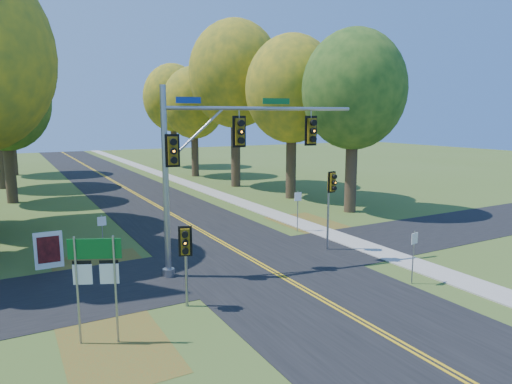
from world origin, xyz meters
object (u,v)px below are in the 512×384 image
east_signal_pole (331,191)px  route_sign_cluster (96,268)px  traffic_mast (217,155)px  info_kiosk (49,250)px

east_signal_pole → route_sign_cluster: east_signal_pole is taller
traffic_mast → east_signal_pole: traffic_mast is taller
route_sign_cluster → info_kiosk: bearing=119.4°
east_signal_pole → route_sign_cluster: 12.85m
east_signal_pole → route_sign_cluster: size_ratio=1.23×
east_signal_pole → route_sign_cluster: bearing=-164.1°
traffic_mast → route_sign_cluster: traffic_mast is taller
east_signal_pole → traffic_mast: bearing=177.4°
traffic_mast → route_sign_cluster: (-5.81, -4.19, -2.81)m
traffic_mast → info_kiosk: (-6.48, 4.06, -4.32)m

